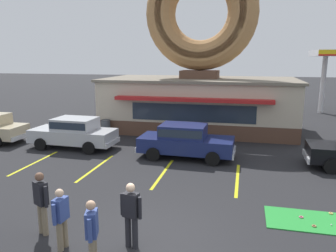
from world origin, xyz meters
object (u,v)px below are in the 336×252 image
object	(u,v)px
pedestrian_leather_jacket_man	(92,232)
pedestrian_beanie_man	(41,200)
pedestrian_hooded_kid	(131,212)
car_silver	(74,132)
trash_bin	(106,127)
car_navy	(185,140)
pedestrian_blue_sweater_man	(61,216)
golf_ball	(331,225)

from	to	relation	value
pedestrian_leather_jacket_man	pedestrian_beanie_man	world-z (taller)	pedestrian_beanie_man
pedestrian_leather_jacket_man	pedestrian_hooded_kid	bearing A→B (deg)	60.82
pedestrian_hooded_kid	pedestrian_leather_jacket_man	xyz separation A→B (m)	(-0.56, -0.99, -0.04)
car_silver	trash_bin	world-z (taller)	car_silver
pedestrian_leather_jacket_man	trash_bin	world-z (taller)	pedestrian_leather_jacket_man
pedestrian_leather_jacket_man	pedestrian_beanie_man	size ratio (longest dim) A/B	0.94
trash_bin	pedestrian_hooded_kid	bearing A→B (deg)	-63.24
car_navy	pedestrian_blue_sweater_man	size ratio (longest dim) A/B	2.92
pedestrian_leather_jacket_man	trash_bin	xyz separation A→B (m)	(-5.03, 12.08, -0.41)
car_navy	car_silver	size ratio (longest dim) A/B	1.00
pedestrian_hooded_kid	trash_bin	distance (m)	12.42
car_silver	pedestrian_hooded_kid	size ratio (longest dim) A/B	2.71
golf_ball	pedestrian_leather_jacket_man	size ratio (longest dim) A/B	0.03
car_navy	pedestrian_leather_jacket_man	size ratio (longest dim) A/B	2.81
pedestrian_blue_sweater_man	pedestrian_hooded_kid	distance (m)	1.71
car_silver	pedestrian_blue_sweater_man	bearing A→B (deg)	-62.80
car_silver	pedestrian_hooded_kid	bearing A→B (deg)	-53.28
car_navy	pedestrian_blue_sweater_man	bearing A→B (deg)	-101.00
car_navy	trash_bin	bearing A→B (deg)	148.77
car_navy	pedestrian_hooded_kid	bearing A→B (deg)	-89.55
pedestrian_blue_sweater_man	pedestrian_beanie_man	distance (m)	1.02
car_navy	pedestrian_hooded_kid	size ratio (longest dim) A/B	2.71
pedestrian_blue_sweater_man	pedestrian_beanie_man	xyz separation A→B (m)	(-0.88, 0.51, 0.10)
trash_bin	car_navy	bearing A→B (deg)	-31.23
pedestrian_beanie_man	trash_bin	world-z (taller)	pedestrian_beanie_man
pedestrian_hooded_kid	car_silver	bearing A→B (deg)	126.72
car_silver	pedestrian_beanie_man	xyz separation A→B (m)	(3.52, -8.04, 0.10)
car_silver	pedestrian_leather_jacket_man	xyz separation A→B (m)	(5.49, -9.10, 0.03)
car_silver	pedestrian_blue_sweater_man	world-z (taller)	car_silver
pedestrian_leather_jacket_man	golf_ball	bearing A→B (deg)	29.78
trash_bin	pedestrian_leather_jacket_man	bearing A→B (deg)	-67.38
pedestrian_hooded_kid	golf_ball	bearing A→B (deg)	23.76
pedestrian_beanie_man	trash_bin	size ratio (longest dim) A/B	1.78
car_silver	pedestrian_beanie_man	world-z (taller)	pedestrian_beanie_man
golf_ball	pedestrian_leather_jacket_man	world-z (taller)	pedestrian_leather_jacket_man
pedestrian_hooded_kid	pedestrian_beanie_man	distance (m)	2.53
pedestrian_hooded_kid	pedestrian_beanie_man	xyz separation A→B (m)	(-2.53, 0.06, 0.03)
pedestrian_hooded_kid	pedestrian_beanie_man	size ratio (longest dim) A/B	0.98
pedestrian_blue_sweater_man	pedestrian_hooded_kid	world-z (taller)	pedestrian_hooded_kid
pedestrian_leather_jacket_man	pedestrian_beanie_man	xyz separation A→B (m)	(-1.98, 1.06, 0.07)
pedestrian_blue_sweater_man	trash_bin	distance (m)	12.19
pedestrian_leather_jacket_man	pedestrian_beanie_man	distance (m)	2.24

